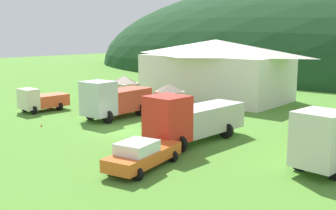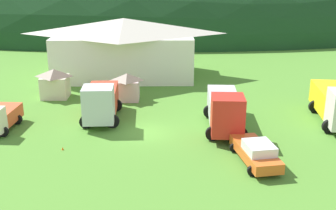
{
  "view_description": "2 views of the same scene",
  "coord_description": "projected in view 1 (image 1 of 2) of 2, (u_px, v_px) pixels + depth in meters",
  "views": [
    {
      "loc": [
        22.63,
        -21.26,
        7.41
      ],
      "look_at": [
        -0.17,
        5.86,
        1.23
      ],
      "focal_mm": 43.65,
      "sensor_mm": 36.0,
      "label": 1
    },
    {
      "loc": [
        1.34,
        -31.38,
        12.87
      ],
      "look_at": [
        1.72,
        3.62,
        1.1
      ],
      "focal_mm": 45.58,
      "sensor_mm": 36.0,
      "label": 2
    }
  ],
  "objects": [
    {
      "name": "play_shed_pink",
      "position": [
        170.0,
        98.0,
        39.2
      ],
      "size": [
        2.43,
        2.21,
        2.68
      ],
      "color": "beige",
      "rests_on": "ground"
    },
    {
      "name": "traffic_cone_near_pickup",
      "position": [
        41.0,
        127.0,
        33.01
      ],
      "size": [
        0.36,
        0.36,
        0.46
      ],
      "primitive_type": "cone",
      "color": "orange",
      "rests_on": "ground"
    },
    {
      "name": "light_truck_cream",
      "position": [
        41.0,
        100.0,
        39.46
      ],
      "size": [
        2.77,
        4.65,
        2.32
      ],
      "rotation": [
        0.0,
        0.0,
        -1.65
      ],
      "color": "beige",
      "rests_on": "ground"
    },
    {
      "name": "tow_truck_silver",
      "position": [
        114.0,
        99.0,
        36.05
      ],
      "size": [
        3.4,
        6.82,
        3.47
      ],
      "rotation": [
        0.0,
        0.0,
        -1.53
      ],
      "color": "silver",
      "rests_on": "ground"
    },
    {
      "name": "crane_truck_red",
      "position": [
        191.0,
        118.0,
        27.96
      ],
      "size": [
        3.49,
        8.39,
        3.52
      ],
      "rotation": [
        0.0,
        0.0,
        -1.63
      ],
      "color": "red",
      "rests_on": "ground"
    },
    {
      "name": "service_pickup_orange",
      "position": [
        142.0,
        154.0,
        22.6
      ],
      "size": [
        2.89,
        5.51,
        1.66
      ],
      "rotation": [
        0.0,
        0.0,
        -1.41
      ],
      "color": "orange",
      "rests_on": "ground"
    },
    {
      "name": "ground_plane",
      "position": [
        121.0,
        131.0,
        31.64
      ],
      "size": [
        200.0,
        200.0,
        0.0
      ],
      "primitive_type": "plane",
      "color": "#4C842D"
    },
    {
      "name": "play_shed_cream",
      "position": [
        124.0,
        89.0,
        44.49
      ],
      "size": [
        2.77,
        2.52,
        2.91
      ],
      "color": "beige",
      "rests_on": "ground"
    },
    {
      "name": "depot_building",
      "position": [
        215.0,
        69.0,
        46.51
      ],
      "size": [
        16.89,
        9.82,
        6.8
      ],
      "color": "white",
      "rests_on": "ground"
    }
  ]
}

